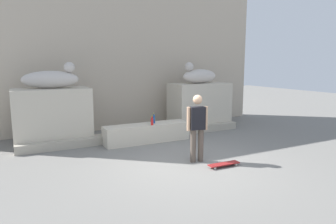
% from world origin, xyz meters
% --- Properties ---
extents(ground_plane, '(40.00, 40.00, 0.00)m').
position_xyz_m(ground_plane, '(0.00, 0.00, 0.00)').
color(ground_plane, slate).
extents(facade_wall, '(11.63, 0.60, 6.46)m').
position_xyz_m(facade_wall, '(0.00, 4.98, 3.23)').
color(facade_wall, '#C1B19B').
rests_on(facade_wall, ground_plane).
extents(pedestal_left, '(2.18, 1.17, 1.69)m').
position_xyz_m(pedestal_left, '(-2.61, 3.45, 0.84)').
color(pedestal_left, beige).
rests_on(pedestal_left, ground_plane).
extents(pedestal_right, '(2.18, 1.17, 1.69)m').
position_xyz_m(pedestal_right, '(2.61, 3.45, 0.84)').
color(pedestal_right, beige).
rests_on(pedestal_right, ground_plane).
extents(statue_reclining_left, '(1.67, 0.81, 0.78)m').
position_xyz_m(statue_reclining_left, '(-2.58, 3.45, 1.97)').
color(statue_reclining_left, beige).
rests_on(statue_reclining_left, pedestal_left).
extents(statue_reclining_right, '(1.68, 0.88, 0.78)m').
position_xyz_m(statue_reclining_right, '(2.58, 3.45, 1.97)').
color(statue_reclining_right, beige).
rests_on(statue_reclining_right, pedestal_right).
extents(ledge_block, '(2.69, 0.64, 0.56)m').
position_xyz_m(ledge_block, '(0.00, 2.38, 0.28)').
color(ledge_block, beige).
rests_on(ledge_block, ground_plane).
extents(skater, '(0.53, 0.27, 1.67)m').
position_xyz_m(skater, '(0.35, 0.06, 0.92)').
color(skater, brown).
rests_on(skater, ground_plane).
extents(skateboard, '(0.80, 0.22, 0.08)m').
position_xyz_m(skateboard, '(0.72, -0.56, 0.06)').
color(skateboard, maroon).
rests_on(skateboard, ground_plane).
extents(bottle_brown, '(0.07, 0.07, 0.30)m').
position_xyz_m(bottle_brown, '(0.31, 2.56, 0.69)').
color(bottle_brown, '#593314').
rests_on(bottle_brown, ledge_block).
extents(bottle_blue, '(0.07, 0.07, 0.32)m').
position_xyz_m(bottle_blue, '(0.24, 2.38, 0.70)').
color(bottle_blue, '#194C99').
rests_on(bottle_blue, ledge_block).
extents(bottle_red, '(0.07, 0.07, 0.29)m').
position_xyz_m(bottle_red, '(0.08, 2.15, 0.68)').
color(bottle_red, red).
rests_on(bottle_red, ledge_block).
extents(stair_step, '(7.41, 0.50, 0.25)m').
position_xyz_m(stair_step, '(0.00, 2.85, 0.12)').
color(stair_step, '#A9A08F').
rests_on(stair_step, ground_plane).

